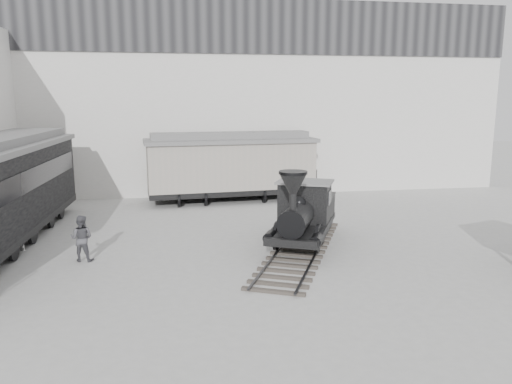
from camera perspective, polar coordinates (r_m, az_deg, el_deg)
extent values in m
plane|color=#9E9E9B|center=(15.92, 1.34, -9.82)|extent=(90.00, 90.00, 0.00)
cube|color=silver|center=(29.78, -4.07, 10.52)|extent=(34.00, 2.40, 11.00)
cube|color=#232326|center=(28.80, -3.93, 18.50)|extent=(34.00, 0.12, 3.00)
cube|color=#3D3732|center=(18.59, 4.96, -6.56)|extent=(5.41, 8.79, 0.15)
cube|color=#2D2D30|center=(18.71, 2.88, -6.27)|extent=(3.75, 8.02, 0.06)
cube|color=#2D2D30|center=(18.48, 7.08, -6.56)|extent=(3.75, 8.02, 0.06)
cylinder|color=black|center=(18.12, 2.39, -5.00)|extent=(0.54, 1.00, 1.05)
cylinder|color=black|center=(17.86, 7.08, -5.31)|extent=(0.54, 1.00, 1.05)
cylinder|color=black|center=(19.29, 3.22, -4.04)|extent=(0.54, 1.00, 1.05)
cylinder|color=black|center=(19.04, 7.62, -4.31)|extent=(0.54, 1.00, 1.05)
cube|color=black|center=(18.53, 5.08, -4.31)|extent=(3.18, 3.93, 0.27)
cylinder|color=black|center=(17.74, 4.72, -2.94)|extent=(1.79, 2.40, 0.96)
cylinder|color=black|center=(16.75, 4.21, -1.14)|extent=(0.33, 0.33, 0.57)
cone|color=black|center=(16.64, 4.24, 0.96)|extent=(1.22, 1.22, 0.67)
sphere|color=black|center=(18.01, 4.97, -1.25)|extent=(0.50, 0.50, 0.50)
cube|color=black|center=(19.15, 5.58, -1.13)|extent=(2.23, 1.95, 1.48)
cube|color=slate|center=(19.01, 5.63, 1.17)|extent=(2.49, 2.21, 0.08)
cube|color=black|center=(20.93, 6.36, -1.62)|extent=(2.36, 2.46, 0.86)
cylinder|color=black|center=(27.16, -7.58, -0.40)|extent=(2.04, 0.95, 0.79)
cylinder|color=black|center=(28.03, 1.73, 0.03)|extent=(2.04, 0.95, 0.79)
cube|color=black|center=(27.47, -2.86, 0.23)|extent=(9.10, 3.20, 0.30)
cube|color=#A59C92|center=(27.25, -2.88, 3.10)|extent=(9.11, 3.30, 2.48)
cube|color=slate|center=(27.10, -2.91, 5.91)|extent=(9.43, 3.62, 0.20)
cube|color=slate|center=(27.08, -2.92, 6.49)|extent=(8.60, 1.89, 0.36)
cylinder|color=black|center=(24.67, -24.46, -2.31)|extent=(2.33, 0.97, 0.87)
cube|color=black|center=(20.32, -24.09, 1.46)|extent=(0.55, 11.65, 0.78)
imported|color=silver|center=(20.31, -25.68, -3.83)|extent=(0.74, 0.71, 1.71)
imported|color=#4C4C52|center=(18.32, -19.32, -5.00)|extent=(0.90, 0.76, 1.62)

